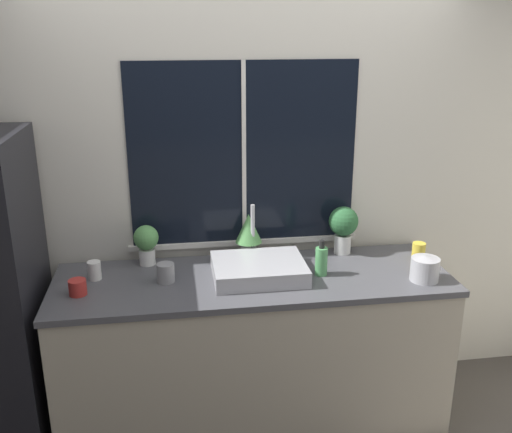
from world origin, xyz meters
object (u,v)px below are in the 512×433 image
object	(u,v)px
soap_bottle	(321,261)
mug_red	(78,287)
kettle	(425,268)
potted_plant_center	(249,232)
mug_yellow	(419,251)
sink	(259,269)
mug_grey	(166,273)
potted_plant_left	(146,242)
potted_plant_right	(343,225)
mug_white	(94,270)

from	to	relation	value
soap_bottle	mug_red	size ratio (longest dim) A/B	2.25
soap_bottle	kettle	size ratio (longest dim) A/B	1.33
potted_plant_center	mug_yellow	world-z (taller)	potted_plant_center
sink	kettle	bearing A→B (deg)	-11.71
sink	soap_bottle	distance (m)	0.35
mug_yellow	mug_grey	distance (m)	1.48
kettle	potted_plant_left	bearing A→B (deg)	163.26
potted_plant_left	kettle	bearing A→B (deg)	-16.74
soap_bottle	mug_grey	size ratio (longest dim) A/B	1.94
potted_plant_left	potted_plant_right	size ratio (longest dim) A/B	0.81
potted_plant_right	mug_yellow	world-z (taller)	potted_plant_right
soap_bottle	mug_red	world-z (taller)	soap_bottle
mug_yellow	kettle	world-z (taller)	kettle
sink	potted_plant_left	size ratio (longest dim) A/B	2.13
sink	potted_plant_center	distance (m)	0.29
potted_plant_right	mug_white	distance (m)	1.46
sink	mug_grey	size ratio (longest dim) A/B	4.78
mug_red	mug_white	bearing A→B (deg)	70.47
potted_plant_right	mug_white	bearing A→B (deg)	-173.43
mug_red	mug_yellow	bearing A→B (deg)	5.47
mug_white	mug_red	bearing A→B (deg)	-109.53
mug_grey	mug_red	world-z (taller)	mug_grey
sink	kettle	distance (m)	0.90
sink	potted_plant_right	size ratio (longest dim) A/B	1.72
potted_plant_left	mug_yellow	bearing A→B (deg)	-5.86
potted_plant_left	kettle	distance (m)	1.56
potted_plant_right	kettle	world-z (taller)	potted_plant_right
potted_plant_left	potted_plant_center	bearing A→B (deg)	0.00
kettle	potted_plant_right	bearing A→B (deg)	125.91
mug_grey	mug_white	distance (m)	0.39
potted_plant_right	soap_bottle	xyz separation A→B (m)	(-0.21, -0.29, -0.09)
potted_plant_left	kettle	world-z (taller)	potted_plant_left
potted_plant_left	potted_plant_center	distance (m)	0.59
mug_yellow	soap_bottle	bearing A→B (deg)	-168.14
mug_white	kettle	xyz separation A→B (m)	(1.77, -0.28, 0.02)
potted_plant_center	mug_yellow	size ratio (longest dim) A/B	2.73
potted_plant_left	mug_grey	world-z (taller)	potted_plant_left
potted_plant_center	potted_plant_right	size ratio (longest dim) A/B	0.94
sink	potted_plant_center	xyz separation A→B (m)	(-0.02, 0.27, 0.12)
kettle	sink	bearing A→B (deg)	168.29
sink	mug_red	size ratio (longest dim) A/B	5.54
potted_plant_right	soap_bottle	size ratio (longest dim) A/B	1.43
potted_plant_center	mug_yellow	bearing A→B (deg)	-9.31
mug_red	kettle	xyz separation A→B (m)	(1.83, -0.10, 0.03)
mug_yellow	kettle	distance (m)	0.30
mug_yellow	potted_plant_center	bearing A→B (deg)	170.69
mug_grey	potted_plant_right	bearing A→B (deg)	13.77
potted_plant_right	soap_bottle	world-z (taller)	potted_plant_right
potted_plant_left	mug_white	bearing A→B (deg)	-149.09
mug_grey	kettle	xyz separation A→B (m)	(1.38, -0.19, 0.02)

